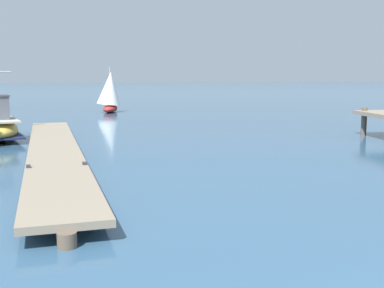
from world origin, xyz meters
The scene contains 2 objects.
floating_dock centered at (-6.40, 14.87, 0.36)m, with size 3.53×19.76×0.53m.
distant_sailboat centered at (-3.36, 37.55, 1.68)m, with size 2.47×3.93×3.78m.
Camera 1 is at (-5.05, -3.55, 3.12)m, focal length 45.14 mm.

